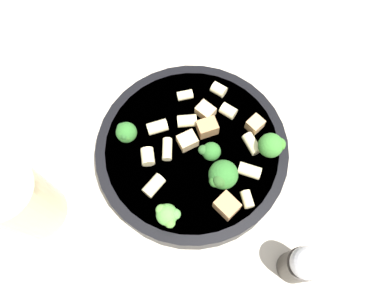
{
  "coord_description": "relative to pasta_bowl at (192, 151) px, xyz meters",
  "views": [
    {
      "loc": [
        0.13,
        -0.15,
        0.52
      ],
      "look_at": [
        0.0,
        0.0,
        0.05
      ],
      "focal_mm": 35.0,
      "sensor_mm": 36.0,
      "label": 1
    }
  ],
  "objects": [
    {
      "name": "chicken_chunk_4",
      "position": [
        0.0,
        0.03,
        0.03
      ],
      "size": [
        0.03,
        0.03,
        0.02
      ],
      "primitive_type": "cube",
      "rotation": [
        0.0,
        0.0,
        1.05
      ],
      "color": "#A87A4C",
      "rests_on": "pasta_bowl"
    },
    {
      "name": "rigatoni_6",
      "position": [
        -0.05,
        -0.01,
        0.02
      ],
      "size": [
        0.03,
        0.03,
        0.02
      ],
      "primitive_type": "cylinder",
      "rotation": [
        1.57,
        0.0,
        2.6
      ],
      "color": "beige",
      "rests_on": "pasta_bowl"
    },
    {
      "name": "ground_plane",
      "position": [
        0.0,
        0.0,
        -0.02
      ],
      "size": [
        2.0,
        2.0,
        0.0
      ],
      "primitive_type": "plane",
      "color": "#BCB29E"
    },
    {
      "name": "rigatoni_3",
      "position": [
        -0.03,
        -0.05,
        0.03
      ],
      "size": [
        0.03,
        0.03,
        0.02
      ],
      "primitive_type": "cylinder",
      "rotation": [
        1.57,
        0.0,
        0.87
      ],
      "color": "beige",
      "rests_on": "pasta_bowl"
    },
    {
      "name": "broccoli_floret_2",
      "position": [
        0.04,
        -0.09,
        0.04
      ],
      "size": [
        0.03,
        0.03,
        0.04
      ],
      "color": "#84AD60",
      "rests_on": "pasta_bowl"
    },
    {
      "name": "rigatoni_5",
      "position": [
        -0.06,
        0.05,
        0.02
      ],
      "size": [
        0.02,
        0.03,
        0.01
      ],
      "primitive_type": "cylinder",
      "rotation": [
        1.57,
        0.0,
        2.51
      ],
      "color": "beige",
      "rests_on": "pasta_bowl"
    },
    {
      "name": "rigatoni_0",
      "position": [
        -0.02,
        -0.03,
        0.02
      ],
      "size": [
        0.03,
        0.03,
        0.01
      ],
      "primitive_type": "cylinder",
      "rotation": [
        1.57,
        0.0,
        0.71
      ],
      "color": "beige",
      "rests_on": "pasta_bowl"
    },
    {
      "name": "rigatoni_1",
      "position": [
        0.06,
        0.05,
        0.02
      ],
      "size": [
        0.03,
        0.03,
        0.02
      ],
      "primitive_type": "cylinder",
      "rotation": [
        1.57,
        0.0,
        1.17
      ],
      "color": "beige",
      "rests_on": "pasta_bowl"
    },
    {
      "name": "rigatoni_4",
      "position": [
        0.01,
        0.07,
        0.02
      ],
      "size": [
        0.02,
        0.02,
        0.02
      ],
      "primitive_type": "cylinder",
      "rotation": [
        1.57,
        0.0,
        1.68
      ],
      "color": "beige",
      "rests_on": "pasta_bowl"
    },
    {
      "name": "broccoli_floret_3",
      "position": [
        0.06,
        -0.01,
        0.04
      ],
      "size": [
        0.04,
        0.04,
        0.04
      ],
      "color": "#9EC175",
      "rests_on": "pasta_bowl"
    },
    {
      "name": "rigatoni_8",
      "position": [
        -0.0,
        -0.08,
        0.02
      ],
      "size": [
        0.02,
        0.03,
        0.02
      ],
      "primitive_type": "cylinder",
      "rotation": [
        1.57,
        0.0,
        0.02
      ],
      "color": "beige",
      "rests_on": "pasta_bowl"
    },
    {
      "name": "chicken_chunk_1",
      "position": [
        0.05,
        0.08,
        0.03
      ],
      "size": [
        0.02,
        0.02,
        0.02
      ],
      "primitive_type": "cube",
      "rotation": [
        0.0,
        0.0,
        1.48
      ],
      "color": "tan",
      "rests_on": "pasta_bowl"
    },
    {
      "name": "broccoli_floret_4",
      "position": [
        0.03,
        0.01,
        0.03
      ],
      "size": [
        0.03,
        0.03,
        0.03
      ],
      "color": "#9EC175",
      "rests_on": "pasta_bowl"
    },
    {
      "name": "rigatoni_9",
      "position": [
        0.08,
        0.02,
        0.02
      ],
      "size": [
        0.03,
        0.03,
        0.02
      ],
      "primitive_type": "cylinder",
      "rotation": [
        1.57,
        0.0,
        1.96
      ],
      "color": "beige",
      "rests_on": "pasta_bowl"
    },
    {
      "name": "rigatoni_2",
      "position": [
        -0.03,
        0.02,
        0.03
      ],
      "size": [
        0.03,
        0.03,
        0.02
      ],
      "primitive_type": "cylinder",
      "rotation": [
        1.57,
        0.0,
        2.37
      ],
      "color": "beige",
      "rests_on": "pasta_bowl"
    },
    {
      "name": "broccoli_floret_1",
      "position": [
        0.08,
        0.06,
        0.04
      ],
      "size": [
        0.03,
        0.03,
        0.04
      ],
      "color": "#9EC175",
      "rests_on": "pasta_bowl"
    },
    {
      "name": "chicken_chunk_3",
      "position": [
        -0.01,
        0.0,
        0.03
      ],
      "size": [
        0.03,
        0.03,
        0.02
      ],
      "primitive_type": "cube",
      "rotation": [
        0.0,
        0.0,
        1.18
      ],
      "color": "tan",
      "rests_on": "pasta_bowl"
    },
    {
      "name": "pasta_bowl",
      "position": [
        0.0,
        0.0,
        0.0
      ],
      "size": [
        0.27,
        0.27,
        0.04
      ],
      "color": "black",
      "rests_on": "ground_plane"
    },
    {
      "name": "chicken_chunk_0",
      "position": [
        0.09,
        -0.04,
        0.03
      ],
      "size": [
        0.03,
        0.03,
        0.02
      ],
      "primitive_type": "cube",
      "rotation": [
        0.0,
        0.0,
        3.05
      ],
      "color": "#A87A4C",
      "rests_on": "pasta_bowl"
    },
    {
      "name": "pepper_shaker",
      "position": [
        0.2,
        -0.03,
        0.02
      ],
      "size": [
        0.04,
        0.04,
        0.09
      ],
      "color": "#332D28",
      "rests_on": "ground_plane"
    },
    {
      "name": "chicken_chunk_2",
      "position": [
        -0.02,
        0.05,
        0.02
      ],
      "size": [
        0.02,
        0.02,
        0.02
      ],
      "primitive_type": "cube",
      "rotation": [
        0.0,
        0.0,
        0.01
      ],
      "color": "tan",
      "rests_on": "pasta_bowl"
    },
    {
      "name": "rigatoni_10",
      "position": [
        0.1,
        -0.01,
        0.02
      ],
      "size": [
        0.03,
        0.02,
        0.01
      ],
      "primitive_type": "cylinder",
      "rotation": [
        1.57,
        0.0,
        0.95
      ],
      "color": "beige",
      "rests_on": "pasta_bowl"
    },
    {
      "name": "rigatoni_7",
      "position": [
        -0.03,
        0.09,
        0.02
      ],
      "size": [
        0.02,
        0.02,
        0.02
      ],
      "primitive_type": "cylinder",
      "rotation": [
        1.57,
        0.0,
        1.7
      ],
      "color": "beige",
      "rests_on": "pasta_bowl"
    },
    {
      "name": "broccoli_floret_0",
      "position": [
        -0.08,
        -0.05,
        0.04
      ],
      "size": [
        0.03,
        0.03,
        0.03
      ],
      "color": "#9EC175",
      "rests_on": "pasta_bowl"
    },
    {
      "name": "drinking_glass",
      "position": [
        -0.11,
        -0.2,
        0.03
      ],
      "size": [
        0.08,
        0.08,
        0.12
      ],
      "color": "beige",
      "rests_on": "ground_plane"
    }
  ]
}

